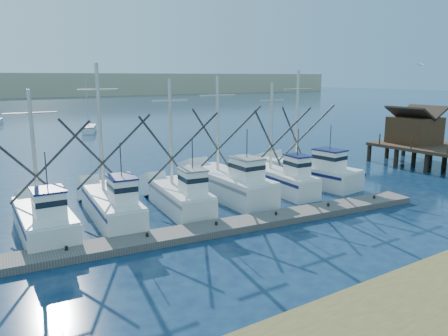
# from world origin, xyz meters

# --- Properties ---
(ground) EXTENTS (500.00, 500.00, 0.00)m
(ground) POSITION_xyz_m (0.00, 0.00, 0.00)
(ground) COLOR #0D1D3D
(ground) RESTS_ON ground
(floating_dock) EXTENTS (28.82, 5.09, 0.38)m
(floating_dock) POSITION_xyz_m (-5.85, 5.85, 0.19)
(floating_dock) COLOR #5E5954
(floating_dock) RESTS_ON ground
(timber_pier) EXTENTS (7.00, 20.00, 8.00)m
(timber_pier) POSITION_xyz_m (21.50, 8.46, 2.57)
(timber_pier) COLOR black
(timber_pier) RESTS_ON ground
(trawler_fleet) EXTENTS (28.80, 9.11, 9.34)m
(trawler_fleet) POSITION_xyz_m (-5.22, 10.76, 0.98)
(trawler_fleet) COLOR white
(trawler_fleet) RESTS_ON ground
(sailboat_near) EXTENTS (3.73, 6.12, 8.10)m
(sailboat_near) POSITION_xyz_m (1.44, 54.73, 0.50)
(sailboat_near) COLOR white
(sailboat_near) RESTS_ON ground
(flying_gull) EXTENTS (1.17, 0.21, 0.21)m
(flying_gull) POSITION_xyz_m (19.83, 10.84, 9.63)
(flying_gull) COLOR white
(flying_gull) RESTS_ON ground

